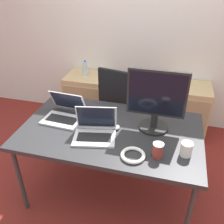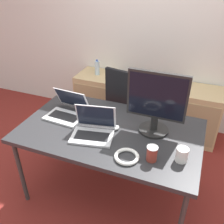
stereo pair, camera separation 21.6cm
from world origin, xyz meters
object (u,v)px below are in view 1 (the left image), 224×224
cabinet_left (87,98)px  coffee_cup_brown (158,150)px  office_chair (123,117)px  cable_coil (133,155)px  water_bottle (85,69)px  laptop_left (95,131)px  mouse (117,127)px  laptop_right (64,114)px  monitor (156,101)px  cabinet_right (186,111)px  coffee_cup_white (186,149)px

cabinet_left → coffee_cup_brown: coffee_cup_brown is taller
office_chair → cable_coil: bearing=-74.2°
water_bottle → cable_coil: size_ratio=1.11×
laptop_left → mouse: 0.22m
cabinet_left → cable_coil: cable_coil is taller
laptop_right → coffee_cup_brown: size_ratio=2.93×
water_bottle → monitor: (1.05, -1.13, 0.26)m
cabinet_right → laptop_right: (-1.17, -1.18, 0.48)m
laptop_right → coffee_cup_brown: (0.90, -0.32, 0.01)m
coffee_cup_brown → cable_coil: coffee_cup_brown is taller
monitor → mouse: size_ratio=8.17×
cabinet_left → cable_coil: 1.87m
office_chair → mouse: (0.11, -0.78, 0.39)m
cabinet_left → coffee_cup_white: bearing=-47.0°
cabinet_left → coffee_cup_brown: size_ratio=5.66×
monitor → office_chair: bearing=121.3°
monitor → cable_coil: size_ratio=2.87×
cable_coil → mouse: bearing=122.2°
laptop_left → cabinet_right: bearing=59.6°
cabinet_right → laptop_right: size_ratio=1.93×
laptop_right → coffee_cup_brown: laptop_right is taller
cabinet_right → cable_coil: (-0.44, -1.55, 0.44)m
cabinet_left → laptop_right: bearing=-79.5°
coffee_cup_brown → office_chair: bearing=114.9°
office_chair → mouse: office_chair is taller
water_bottle → laptop_left: laptop_left is taller
monitor → coffee_cup_brown: (0.07, -0.37, -0.21)m
cabinet_left → monitor: bearing=-47.0°
cabinet_left → laptop_left: bearing=-66.8°
office_chair → mouse: 0.88m
cabinet_left → laptop_left: (0.59, -1.37, 0.48)m
water_bottle → cabinet_right: bearing=-0.1°
cabinet_left → coffee_cup_brown: bearing=-53.1°
cabinet_right → laptop_left: (-0.80, -1.37, 0.48)m
laptop_right → coffee_cup_brown: bearing=-19.5°
cabinet_left → cabinet_right: same height
cabinet_right → coffee_cup_brown: size_ratio=5.66×
laptop_left → mouse: size_ratio=5.79×
office_chair → water_bottle: (-0.63, 0.44, 0.39)m
laptop_right → cable_coil: bearing=-26.9°
office_chair → cable_coil: office_chair is taller
mouse → cable_coil: 0.38m
cable_coil → coffee_cup_brown: bearing=15.2°
water_bottle → mouse: 1.43m
office_chair → cabinet_left: office_chair is taller
laptop_left → laptop_right: bearing=152.4°
cabinet_left → monitor: (1.05, -1.13, 0.70)m
cabinet_right → laptop_left: size_ratio=1.80×
water_bottle → coffee_cup_brown: size_ratio=1.72×
laptop_left → cable_coil: laptop_left is taller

